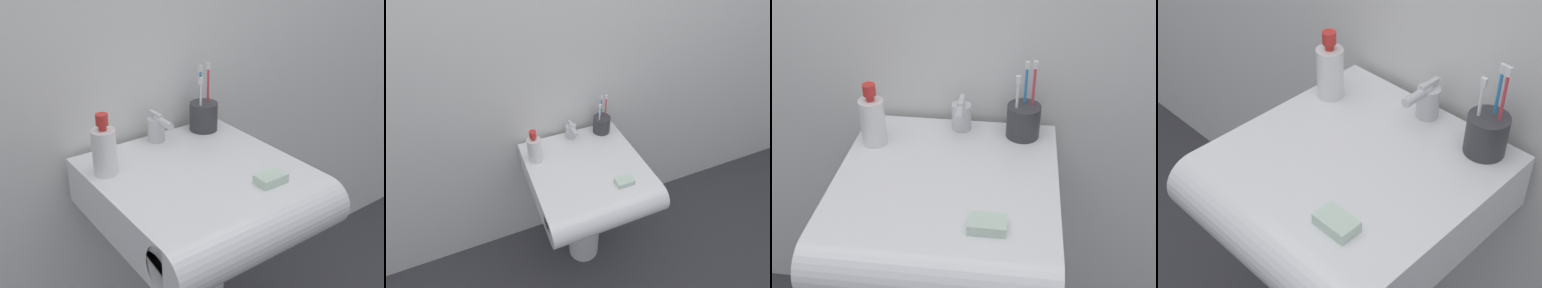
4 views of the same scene
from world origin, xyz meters
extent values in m
plane|color=#38383D|center=(0.00, 0.00, 0.00)|extent=(6.00, 6.00, 0.00)
cube|color=silver|center=(0.00, 0.29, 1.20)|extent=(5.00, 0.05, 2.40)
cylinder|color=white|center=(0.00, 0.00, 0.31)|extent=(0.18, 0.18, 0.61)
cube|color=white|center=(0.00, 0.00, 0.68)|extent=(0.52, 0.50, 0.13)
cylinder|color=white|center=(0.00, -0.25, 0.68)|extent=(0.52, 0.13, 0.13)
cylinder|color=silver|center=(0.01, 0.21, 0.78)|extent=(0.05, 0.05, 0.07)
cylinder|color=silver|center=(0.01, 0.16, 0.82)|extent=(0.02, 0.08, 0.02)
cube|color=silver|center=(0.01, 0.21, 0.83)|extent=(0.01, 0.06, 0.01)
cylinder|color=#38383D|center=(0.17, 0.19, 0.79)|extent=(0.09, 0.09, 0.09)
cylinder|color=white|center=(0.15, 0.18, 0.83)|extent=(0.01, 0.01, 0.14)
cube|color=white|center=(0.15, 0.18, 0.91)|extent=(0.01, 0.01, 0.02)
cylinder|color=#D83F4C|center=(0.19, 0.19, 0.85)|extent=(0.01, 0.01, 0.18)
cube|color=white|center=(0.19, 0.19, 0.95)|extent=(0.01, 0.01, 0.02)
cylinder|color=#338CD8|center=(0.17, 0.21, 0.85)|extent=(0.01, 0.01, 0.17)
cube|color=white|center=(0.17, 0.21, 0.94)|extent=(0.01, 0.01, 0.02)
cylinder|color=white|center=(-0.21, 0.11, 0.81)|extent=(0.06, 0.06, 0.12)
cylinder|color=red|center=(-0.21, 0.11, 0.88)|extent=(0.02, 0.02, 0.01)
cylinder|color=red|center=(-0.21, 0.11, 0.90)|extent=(0.03, 0.03, 0.03)
cube|color=silver|center=(0.11, -0.18, 0.76)|extent=(0.08, 0.05, 0.02)
camera|label=1|loc=(-0.67, -0.92, 1.36)|focal=45.00mm
camera|label=2|loc=(-0.41, -0.91, 1.72)|focal=28.00mm
camera|label=3|loc=(0.15, -0.90, 1.43)|focal=45.00mm
camera|label=4|loc=(0.64, -0.68, 1.53)|focal=55.00mm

